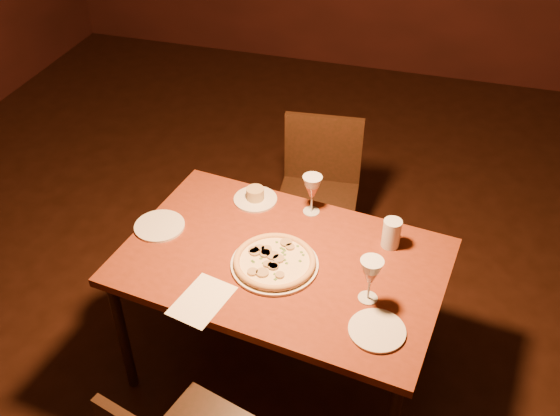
# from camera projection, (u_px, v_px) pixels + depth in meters

# --- Properties ---
(floor) EXTENTS (7.00, 7.00, 0.00)m
(floor) POSITION_uv_depth(u_px,v_px,m) (296.00, 413.00, 2.71)
(floor) COLOR black
(floor) RESTS_ON ground
(dining_table) EXTENTS (1.37, 0.97, 0.68)m
(dining_table) POSITION_uv_depth(u_px,v_px,m) (282.00, 270.00, 2.53)
(dining_table) COLOR maroon
(dining_table) RESTS_ON floor
(chair_far) EXTENTS (0.44, 0.44, 0.83)m
(chair_far) POSITION_uv_depth(u_px,v_px,m) (319.00, 189.00, 3.23)
(chair_far) COLOR black
(chair_far) RESTS_ON floor
(pizza_plate) EXTENTS (0.35, 0.35, 0.04)m
(pizza_plate) POSITION_uv_depth(u_px,v_px,m) (275.00, 262.00, 2.45)
(pizza_plate) COLOR silver
(pizza_plate) RESTS_ON dining_table
(ramekin_saucer) EXTENTS (0.20, 0.20, 0.06)m
(ramekin_saucer) POSITION_uv_depth(u_px,v_px,m) (255.00, 196.00, 2.78)
(ramekin_saucer) COLOR silver
(ramekin_saucer) RESTS_ON dining_table
(wine_glass_far) EXTENTS (0.08, 0.08, 0.19)m
(wine_glass_far) POSITION_uv_depth(u_px,v_px,m) (312.00, 195.00, 2.67)
(wine_glass_far) COLOR #B2614A
(wine_glass_far) RESTS_ON dining_table
(wine_glass_right) EXTENTS (0.09, 0.09, 0.19)m
(wine_glass_right) POSITION_uv_depth(u_px,v_px,m) (370.00, 280.00, 2.26)
(wine_glass_right) COLOR #B2614A
(wine_glass_right) RESTS_ON dining_table
(water_tumbler) EXTENTS (0.08, 0.08, 0.13)m
(water_tumbler) POSITION_uv_depth(u_px,v_px,m) (391.00, 233.00, 2.52)
(water_tumbler) COLOR silver
(water_tumbler) RESTS_ON dining_table
(side_plate_left) EXTENTS (0.21, 0.21, 0.01)m
(side_plate_left) POSITION_uv_depth(u_px,v_px,m) (160.00, 226.00, 2.64)
(side_plate_left) COLOR silver
(side_plate_left) RESTS_ON dining_table
(side_plate_near) EXTENTS (0.20, 0.20, 0.01)m
(side_plate_near) POSITION_uv_depth(u_px,v_px,m) (377.00, 330.00, 2.19)
(side_plate_near) COLOR silver
(side_plate_near) RESTS_ON dining_table
(menu_card) EXTENTS (0.21, 0.27, 0.00)m
(menu_card) POSITION_uv_depth(u_px,v_px,m) (202.00, 300.00, 2.31)
(menu_card) COLOR white
(menu_card) RESTS_ON dining_table
(pendant_light) EXTENTS (0.12, 0.12, 0.12)m
(pendant_light) POSITION_uv_depth(u_px,v_px,m) (283.00, 0.00, 1.85)
(pendant_light) COLOR #FC9246
(pendant_light) RESTS_ON ceiling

